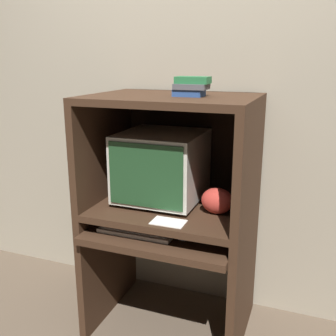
{
  "coord_description": "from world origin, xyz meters",
  "views": [
    {
      "loc": [
        0.7,
        -1.56,
        1.51
      ],
      "look_at": [
        -0.02,
        0.32,
        0.95
      ],
      "focal_mm": 42.0,
      "sensor_mm": 36.0,
      "label": 1
    }
  ],
  "objects_px": {
    "crt_monitor": "(162,166)",
    "snack_bag": "(217,201)",
    "mouse": "(183,238)",
    "book_stack": "(191,86)",
    "keyboard": "(138,230)"
  },
  "relations": [
    {
      "from": "snack_bag",
      "to": "book_stack",
      "type": "bearing_deg",
      "value": 176.09
    },
    {
      "from": "mouse",
      "to": "snack_bag",
      "type": "xyz_separation_m",
      "value": [
        0.13,
        0.16,
        0.15
      ]
    },
    {
      "from": "crt_monitor",
      "to": "snack_bag",
      "type": "relative_size",
      "value": 2.77
    },
    {
      "from": "keyboard",
      "to": "snack_bag",
      "type": "bearing_deg",
      "value": 22.61
    },
    {
      "from": "mouse",
      "to": "book_stack",
      "type": "distance_m",
      "value": 0.74
    },
    {
      "from": "crt_monitor",
      "to": "mouse",
      "type": "height_order",
      "value": "crt_monitor"
    },
    {
      "from": "crt_monitor",
      "to": "snack_bag",
      "type": "height_order",
      "value": "crt_monitor"
    },
    {
      "from": "snack_bag",
      "to": "book_stack",
      "type": "distance_m",
      "value": 0.59
    },
    {
      "from": "crt_monitor",
      "to": "book_stack",
      "type": "distance_m",
      "value": 0.48
    },
    {
      "from": "mouse",
      "to": "snack_bag",
      "type": "height_order",
      "value": "snack_bag"
    },
    {
      "from": "keyboard",
      "to": "crt_monitor",
      "type": "bearing_deg",
      "value": 80.78
    },
    {
      "from": "crt_monitor",
      "to": "snack_bag",
      "type": "bearing_deg",
      "value": -14.0
    },
    {
      "from": "mouse",
      "to": "book_stack",
      "type": "xyz_separation_m",
      "value": [
        -0.02,
        0.17,
        0.72
      ]
    },
    {
      "from": "crt_monitor",
      "to": "mouse",
      "type": "distance_m",
      "value": 0.43
    },
    {
      "from": "keyboard",
      "to": "snack_bag",
      "type": "height_order",
      "value": "snack_bag"
    }
  ]
}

